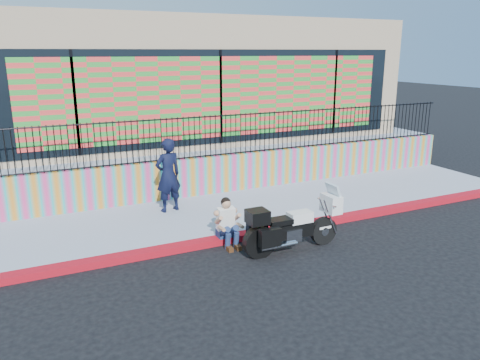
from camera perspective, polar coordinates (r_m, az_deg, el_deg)
ground at (r=11.44m, az=5.93°, el=-6.16°), size 90.00×90.00×0.00m
red_curb at (r=11.41m, az=5.94°, el=-5.81°), size 16.00×0.30×0.15m
sidewalk at (r=12.76m, az=2.12°, el=-3.41°), size 16.00×3.00×0.15m
mural_wall at (r=13.96m, az=-0.88°, el=0.93°), size 16.00×0.20×1.10m
metal_fence at (r=13.72m, az=-0.90°, el=5.59°), size 15.80×0.04×1.20m
elevated_platform at (r=18.63m, az=-7.40°, el=4.24°), size 16.00×10.00×1.25m
storefront_building at (r=18.10m, az=-7.47°, el=12.29°), size 14.00×8.06×4.00m
police_motorcycle at (r=10.13m, az=6.24°, el=-5.50°), size 2.25×0.74×1.40m
police_officer at (r=12.17m, az=-8.75°, el=0.59°), size 0.78×0.60×1.93m
seated_man at (r=10.37m, az=-1.42°, el=-5.72°), size 0.54×0.71×1.06m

